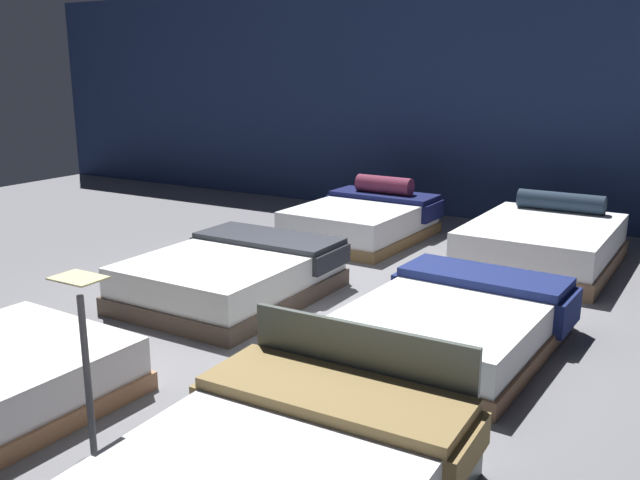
{
  "coord_description": "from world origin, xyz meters",
  "views": [
    {
      "loc": [
        2.92,
        -5.11,
        2.27
      ],
      "look_at": [
        -0.39,
        0.52,
        0.61
      ],
      "focal_mm": 38.55,
      "sensor_mm": 36.0,
      "label": 1
    }
  ],
  "objects_px": {
    "bed_3": "(456,322)",
    "price_sign": "(89,397)",
    "bed_4": "(363,220)",
    "bed_5": "(542,244)",
    "bed_2": "(233,275)"
  },
  "relations": [
    {
      "from": "bed_2",
      "to": "bed_5",
      "type": "relative_size",
      "value": 0.95
    },
    {
      "from": "bed_2",
      "to": "bed_4",
      "type": "distance_m",
      "value": 2.84
    },
    {
      "from": "bed_5",
      "to": "price_sign",
      "type": "bearing_deg",
      "value": -101.21
    },
    {
      "from": "bed_3",
      "to": "price_sign",
      "type": "height_order",
      "value": "price_sign"
    },
    {
      "from": "bed_3",
      "to": "bed_5",
      "type": "distance_m",
      "value": 2.78
    },
    {
      "from": "bed_2",
      "to": "bed_5",
      "type": "bearing_deg",
      "value": 49.17
    },
    {
      "from": "price_sign",
      "to": "bed_4",
      "type": "bearing_deg",
      "value": 101.51
    },
    {
      "from": "bed_4",
      "to": "bed_5",
      "type": "height_order",
      "value": "bed_4"
    },
    {
      "from": "bed_5",
      "to": "price_sign",
      "type": "height_order",
      "value": "price_sign"
    },
    {
      "from": "bed_2",
      "to": "bed_3",
      "type": "xyz_separation_m",
      "value": [
        2.34,
        -0.04,
        -0.03
      ]
    },
    {
      "from": "bed_3",
      "to": "price_sign",
      "type": "bearing_deg",
      "value": -109.82
    },
    {
      "from": "bed_4",
      "to": "price_sign",
      "type": "distance_m",
      "value": 5.79
    },
    {
      "from": "bed_4",
      "to": "bed_5",
      "type": "relative_size",
      "value": 0.95
    },
    {
      "from": "bed_4",
      "to": "price_sign",
      "type": "bearing_deg",
      "value": -76.41
    },
    {
      "from": "price_sign",
      "to": "bed_3",
      "type": "bearing_deg",
      "value": 67.12
    }
  ]
}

